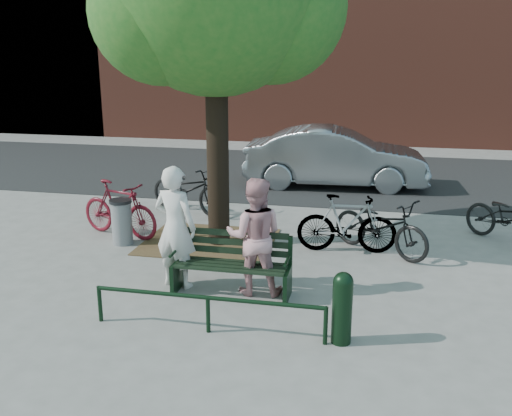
% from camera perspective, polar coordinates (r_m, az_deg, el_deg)
% --- Properties ---
extents(ground, '(90.00, 90.00, 0.00)m').
position_cam_1_polar(ground, '(8.59, -2.46, -8.59)').
color(ground, gray).
rests_on(ground, ground).
extents(dirt_pit, '(2.40, 2.00, 0.02)m').
position_cam_1_polar(dirt_pit, '(10.81, -4.72, -3.36)').
color(dirt_pit, brown).
rests_on(dirt_pit, ground).
extents(road, '(40.00, 7.00, 0.01)m').
position_cam_1_polar(road, '(16.57, 4.85, 3.39)').
color(road, black).
rests_on(road, ground).
extents(park_bench, '(1.74, 0.54, 0.97)m').
position_cam_1_polar(park_bench, '(8.47, -2.37, -5.42)').
color(park_bench, black).
rests_on(park_bench, ground).
extents(guard_railing, '(3.06, 0.06, 0.51)m').
position_cam_1_polar(guard_railing, '(7.37, -4.84, -9.47)').
color(guard_railing, black).
rests_on(guard_railing, ground).
extents(person_left, '(0.77, 0.59, 1.88)m').
position_cam_1_polar(person_left, '(8.64, -8.07, -1.91)').
color(person_left, silver).
rests_on(person_left, ground).
extents(person_right, '(0.93, 0.76, 1.76)m').
position_cam_1_polar(person_right, '(8.33, -0.12, -2.86)').
color(person_right, '#C1858A').
rests_on(person_right, ground).
extents(bollard, '(0.25, 0.25, 0.93)m').
position_cam_1_polar(bollard, '(7.15, 8.62, -9.60)').
color(bollard, black).
rests_on(bollard, ground).
extents(litter_bin, '(0.41, 0.41, 0.85)m').
position_cam_1_polar(litter_bin, '(10.86, -13.28, -1.32)').
color(litter_bin, gray).
rests_on(litter_bin, ground).
extents(bicycle_a, '(2.15, 1.44, 1.07)m').
position_cam_1_polar(bicycle_a, '(12.65, -6.80, 1.90)').
color(bicycle_a, black).
rests_on(bicycle_a, ground).
extents(bicycle_b, '(1.89, 1.04, 1.09)m').
position_cam_1_polar(bicycle_b, '(11.28, -13.52, -0.09)').
color(bicycle_b, '#560C16').
rests_on(bicycle_b, ground).
extents(bicycle_c, '(1.98, 1.65, 1.02)m').
position_cam_1_polar(bicycle_c, '(10.30, 12.36, -1.73)').
color(bicycle_c, black).
rests_on(bicycle_c, ground).
extents(bicycle_d, '(1.79, 0.63, 1.06)m').
position_cam_1_polar(bicycle_d, '(10.23, 9.07, -1.56)').
color(bicycle_d, gray).
rests_on(bicycle_d, ground).
extents(bicycle_e, '(1.83, 1.80, 1.00)m').
position_cam_1_polar(bicycle_e, '(11.56, 24.19, -0.92)').
color(bicycle_e, black).
rests_on(bicycle_e, ground).
extents(parked_car, '(4.78, 1.90, 1.55)m').
position_cam_1_polar(parked_car, '(15.09, 7.95, 5.04)').
color(parked_car, slate).
rests_on(parked_car, ground).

